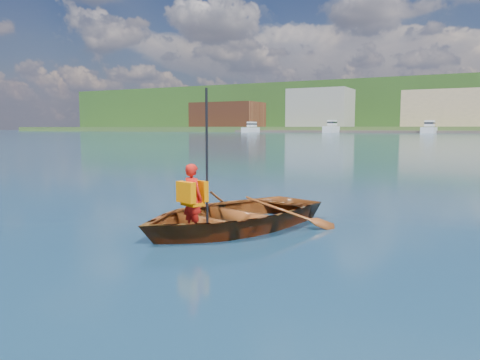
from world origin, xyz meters
TOP-DOWN VIEW (x-y plane):
  - ground at (0.00, 0.00)m, footprint 600.00×600.00m
  - rowboat at (1.07, 0.07)m, footprint 3.46×4.10m
  - child_paddler at (0.93, -0.84)m, footprint 0.43×0.42m
  - shoreline at (0.00, 236.61)m, footprint 400.00×140.00m
  - dock at (1.64, 148.00)m, footprint 160.01×11.37m
  - waterfront_buildings at (-7.74, 165.00)m, footprint 202.00×16.00m
  - hillside_trees at (-26.38, 239.82)m, footprint 276.01×88.45m

SIDE VIEW (x-z plane):
  - ground at x=0.00m, z-range 0.00..0.00m
  - rowboat at x=1.07m, z-range -0.15..0.57m
  - dock at x=1.64m, z-range 0.00..0.80m
  - child_paddler at x=0.93m, z-range -0.41..1.67m
  - waterfront_buildings at x=-7.74m, z-range 0.74..14.74m
  - shoreline at x=0.00m, z-range -0.68..21.32m
  - hillside_trees at x=-26.38m, z-range 5.28..30.50m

